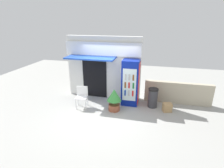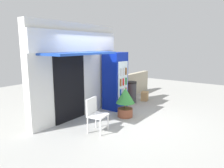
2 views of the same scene
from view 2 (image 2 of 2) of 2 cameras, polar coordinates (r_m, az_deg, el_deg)
ground at (r=6.20m, az=3.13°, el=-10.28°), size 16.00×16.00×0.00m
storefront_building at (r=6.46m, az=-9.70°, el=3.98°), size 3.40×1.15×2.84m
drink_cooler at (r=7.24m, az=0.94°, el=0.86°), size 0.72×0.68×1.97m
plastic_chair at (r=5.43m, az=-4.62°, el=-7.65°), size 0.53×0.50×0.88m
potted_plant_near_shop at (r=6.49m, az=3.65°, el=-4.37°), size 0.58×0.58×0.92m
trash_bin at (r=8.12m, az=5.22°, el=-2.21°), size 0.42×0.42×0.83m
stone_boundary_wall at (r=9.29m, az=5.22°, el=-0.18°), size 2.84×0.20×0.96m
cardboard_box at (r=8.56m, az=8.87°, el=-3.27°), size 0.40×0.35×0.36m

